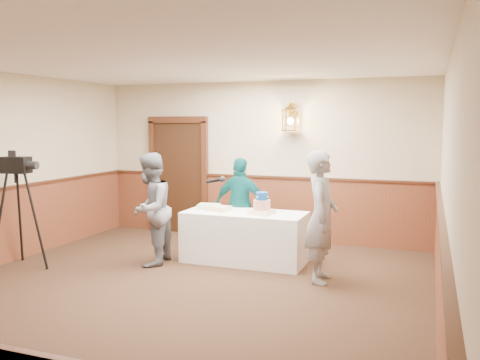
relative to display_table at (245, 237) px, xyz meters
The scene contains 10 objects.
ground 1.96m from the display_table, 98.81° to the right, with size 7.00×7.00×0.00m, color black.
room_shell 1.88m from the display_table, 103.55° to the right, with size 6.02×7.02×2.81m.
display_table is the anchor object (origin of this frame).
tiered_cake 0.58m from the display_table, 10.83° to the right, with size 0.37×0.37×0.32m.
sheet_cake_yellow 0.59m from the display_table, behind, with size 0.34×0.26×0.07m, color #F7D193.
sheet_cake_green 0.74m from the display_table, behind, with size 0.32×0.26×0.08m, color #9DD395.
interviewer 1.45m from the display_table, 153.19° to the right, with size 1.53×0.87×1.64m.
baker 1.45m from the display_table, 23.30° to the right, with size 0.62×0.41×1.71m, color gray.
assistant_p 0.68m from the display_table, 116.39° to the left, with size 0.89×0.37×1.52m, color #0A4E50.
tv_camera_rig 3.25m from the display_table, 153.54° to the right, with size 0.63×0.58×1.59m.
Camera 1 is at (2.84, -5.07, 2.05)m, focal length 38.00 mm.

